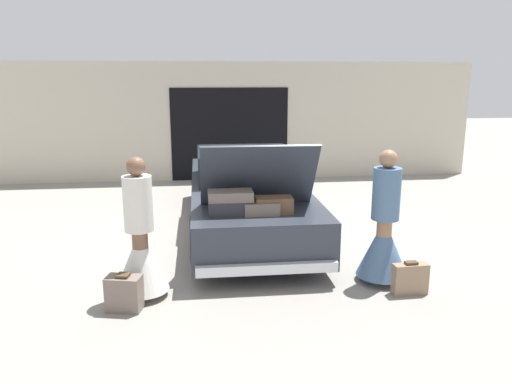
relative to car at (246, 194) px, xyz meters
The scene contains 7 objects.
ground_plane 0.58m from the car, 59.57° to the right, with size 40.00×40.00×0.00m, color gray.
garage_wall_back 4.20m from the car, 89.97° to the left, with size 12.00×0.14×2.80m.
car is the anchor object (origin of this frame).
person_left 2.84m from the car, 120.59° to the right, with size 0.62×0.62×1.62m.
person_right 2.77m from the car, 58.38° to the right, with size 0.63×0.63×1.64m.
suitcase_beside_left_person 3.24m from the car, 119.84° to the right, with size 0.41×0.29×0.41m.
suitcase_beside_right_person 3.23m from the car, 59.26° to the right, with size 0.41×0.15×0.40m.
Camera 1 is at (-0.77, -7.90, 2.49)m, focal length 35.00 mm.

